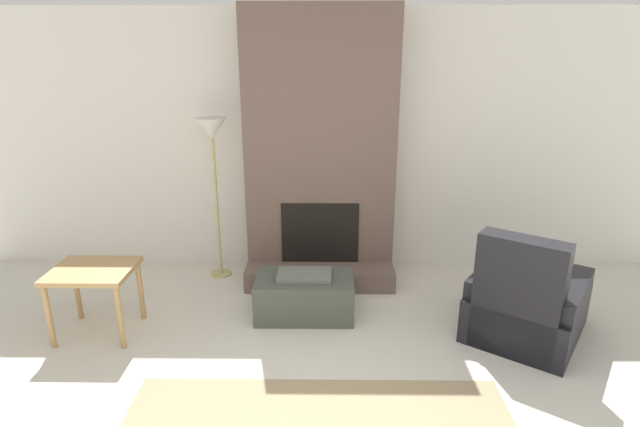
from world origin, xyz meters
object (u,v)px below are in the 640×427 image
Objects in this scene: armchair at (525,306)px; side_table at (93,279)px; ottoman at (305,295)px; floor_lamp_left at (212,140)px.

side_table is (-3.42, 0.02, 0.22)m from armchair.
ottoman is 1.34× the size of side_table.
ottoman is 1.71m from side_table.
armchair reaches higher than ottoman.
side_table reaches higher than ottoman.
side_table is at bearing -124.20° from floor_lamp_left.
floor_lamp_left reaches higher than armchair.
ottoman is at bearing 25.01° from armchair.
side_table is 0.39× the size of floor_lamp_left.
floor_lamp_left reaches higher than ottoman.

